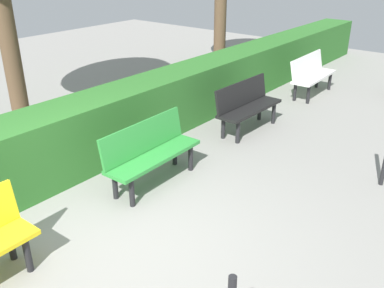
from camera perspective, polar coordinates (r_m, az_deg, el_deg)
name	(u,v)px	position (r m, az deg, el deg)	size (l,w,h in m)	color
ground_plane	(115,249)	(4.81, -10.30, -13.72)	(23.19, 23.19, 0.00)	gray
bench_white	(311,73)	(9.76, 15.68, 9.12)	(1.51, 0.50, 0.86)	white
bench_black	(247,104)	(7.54, 7.35, 5.33)	(1.46, 0.50, 0.86)	black
bench_green	(150,150)	(5.77, -5.62, -0.86)	(1.51, 0.49, 0.86)	#2D8C38
hedge_row	(88,132)	(6.47, -13.71, 1.60)	(19.19, 0.80, 0.99)	#2D6B28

